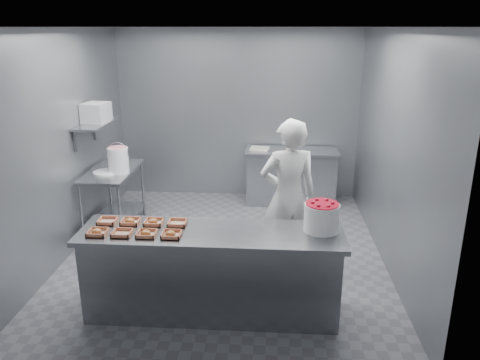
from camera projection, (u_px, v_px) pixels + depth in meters
name	position (u px, v px, depth m)	size (l,w,h in m)	color
floor	(226.00, 252.00, 6.13)	(4.50, 4.50, 0.00)	#4C4C51
ceiling	(223.00, 27.00, 5.26)	(4.50, 4.50, 0.00)	white
wall_back	(238.00, 115.00, 7.83)	(4.00, 0.04, 2.80)	slate
wall_left	(65.00, 145.00, 5.82)	(0.04, 4.50, 2.80)	slate
wall_right	(392.00, 151.00, 5.56)	(0.04, 4.50, 2.80)	slate
service_counter	(212.00, 272.00, 4.71)	(2.60, 0.70, 0.90)	slate
prep_table	(114.00, 191.00, 6.62)	(0.60, 1.20, 0.90)	slate
back_counter	(291.00, 176.00, 7.73)	(1.50, 0.60, 0.90)	slate
wall_shelf	(95.00, 124.00, 6.33)	(0.35, 0.90, 0.03)	slate
tray_0	(97.00, 232.00, 4.50)	(0.19, 0.18, 0.06)	tan
tray_1	(122.00, 233.00, 4.48)	(0.19, 0.18, 0.04)	tan
tray_2	(146.00, 233.00, 4.47)	(0.19, 0.18, 0.06)	tan
tray_3	(171.00, 234.00, 4.45)	(0.19, 0.18, 0.06)	tan
tray_4	(108.00, 221.00, 4.77)	(0.19, 0.18, 0.04)	tan
tray_5	(130.00, 221.00, 4.75)	(0.19, 0.18, 0.06)	tan
tray_6	(154.00, 222.00, 4.73)	(0.19, 0.18, 0.06)	tan
tray_7	(177.00, 223.00, 4.72)	(0.19, 0.18, 0.04)	tan
worker	(288.00, 196.00, 5.47)	(0.67, 0.44, 1.84)	silver
strawberry_tub	(322.00, 216.00, 4.54)	(0.34, 0.34, 0.28)	white
glaze_bucket	(118.00, 159.00, 6.36)	(0.29, 0.28, 0.43)	white
bucket_lid	(106.00, 172.00, 6.38)	(0.34, 0.34, 0.03)	white
rag	(122.00, 166.00, 6.70)	(0.15, 0.13, 0.02)	#CCB28C
appliance	(96.00, 112.00, 6.35)	(0.31, 0.35, 0.26)	gray
paper_stack	(260.00, 148.00, 7.62)	(0.30, 0.22, 0.04)	silver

